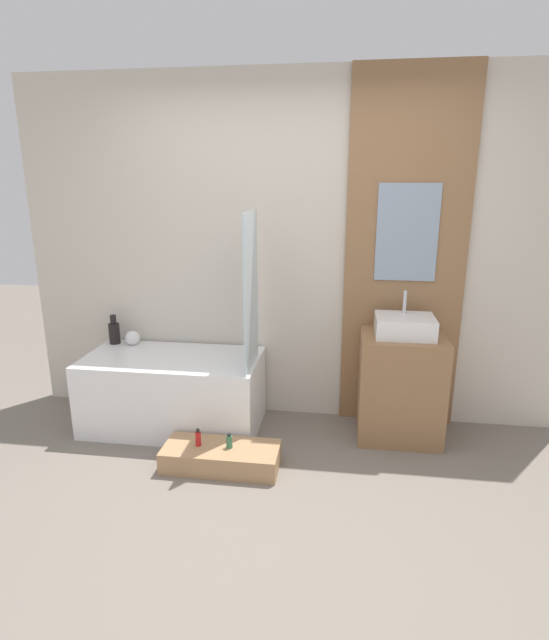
{
  "coord_description": "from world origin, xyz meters",
  "views": [
    {
      "loc": [
        0.4,
        -2.18,
        1.83
      ],
      "look_at": [
        -0.01,
        0.71,
        1.01
      ],
      "focal_mm": 28.0,
      "sensor_mm": 36.0,
      "label": 1
    }
  ],
  "objects_px": {
    "bottle_soap_secondary": "(229,441)",
    "sink": "(405,326)",
    "bathtub": "(174,391)",
    "vase_tall_dark": "(114,332)",
    "wooden_step_bench": "(221,457)",
    "bottle_soap_primary": "(198,438)",
    "vase_round_light": "(133,338)"
  },
  "relations": [
    {
      "from": "wooden_step_bench",
      "to": "vase_tall_dark",
      "type": "distance_m",
      "value": 1.43
    },
    {
      "from": "vase_round_light",
      "to": "bottle_soap_primary",
      "type": "xyz_separation_m",
      "value": [
        0.75,
        -0.76,
        -0.42
      ]
    },
    {
      "from": "vase_round_light",
      "to": "bottle_soap_secondary",
      "type": "height_order",
      "value": "vase_round_light"
    },
    {
      "from": "bathtub",
      "to": "vase_tall_dark",
      "type": "distance_m",
      "value": 0.72
    },
    {
      "from": "vase_round_light",
      "to": "sink",
      "type": "bearing_deg",
      "value": -4.16
    },
    {
      "from": "wooden_step_bench",
      "to": "vase_round_light",
      "type": "height_order",
      "value": "vase_round_light"
    },
    {
      "from": "bottle_soap_secondary",
      "to": "vase_tall_dark",
      "type": "bearing_deg",
      "value": 145.35
    },
    {
      "from": "bottle_soap_secondary",
      "to": "sink",
      "type": "bearing_deg",
      "value": 28.01
    },
    {
      "from": "sink",
      "to": "bottle_soap_primary",
      "type": "xyz_separation_m",
      "value": [
        -1.34,
        -0.6,
        -0.65
      ]
    },
    {
      "from": "bathtub",
      "to": "wooden_step_bench",
      "type": "xyz_separation_m",
      "value": [
        0.49,
        -0.52,
        -0.21
      ]
    },
    {
      "from": "sink",
      "to": "vase_round_light",
      "type": "distance_m",
      "value": 2.11
    },
    {
      "from": "bathtub",
      "to": "wooden_step_bench",
      "type": "distance_m",
      "value": 0.75
    },
    {
      "from": "sink",
      "to": "bottle_soap_secondary",
      "type": "height_order",
      "value": "sink"
    },
    {
      "from": "bathtub",
      "to": "sink",
      "type": "distance_m",
      "value": 1.78
    },
    {
      "from": "vase_tall_dark",
      "to": "bottle_soap_primary",
      "type": "bearing_deg",
      "value": -40.41
    },
    {
      "from": "vase_round_light",
      "to": "bottle_soap_secondary",
      "type": "xyz_separation_m",
      "value": [
        0.96,
        -0.76,
        -0.43
      ]
    },
    {
      "from": "bottle_soap_primary",
      "to": "sink",
      "type": "bearing_deg",
      "value": 24.18
    },
    {
      "from": "bathtub",
      "to": "bottle_soap_secondary",
      "type": "relative_size",
      "value": 12.95
    },
    {
      "from": "bathtub",
      "to": "bottle_soap_primary",
      "type": "height_order",
      "value": "bathtub"
    },
    {
      "from": "vase_tall_dark",
      "to": "wooden_step_bench",
      "type": "bearing_deg",
      "value": -36.07
    },
    {
      "from": "bottle_soap_secondary",
      "to": "vase_round_light",
      "type": "bearing_deg",
      "value": 141.7
    },
    {
      "from": "vase_tall_dark",
      "to": "bottle_soap_secondary",
      "type": "relative_size",
      "value": 2.33
    },
    {
      "from": "bottle_soap_primary",
      "to": "bottle_soap_secondary",
      "type": "xyz_separation_m",
      "value": [
        0.21,
        0.0,
        -0.01
      ]
    },
    {
      "from": "sink",
      "to": "vase_round_light",
      "type": "bearing_deg",
      "value": 175.84
    },
    {
      "from": "bathtub",
      "to": "vase_tall_dark",
      "type": "relative_size",
      "value": 5.55
    },
    {
      "from": "bathtub",
      "to": "bottle_soap_secondary",
      "type": "height_order",
      "value": "bathtub"
    },
    {
      "from": "wooden_step_bench",
      "to": "bottle_soap_secondary",
      "type": "bearing_deg",
      "value": 0.0
    },
    {
      "from": "wooden_step_bench",
      "to": "vase_round_light",
      "type": "xyz_separation_m",
      "value": [
        -0.9,
        0.76,
        0.54
      ]
    },
    {
      "from": "bathtub",
      "to": "vase_round_light",
      "type": "xyz_separation_m",
      "value": [
        -0.4,
        0.23,
        0.34
      ]
    },
    {
      "from": "bottle_soap_primary",
      "to": "bottle_soap_secondary",
      "type": "bearing_deg",
      "value": 0.0
    },
    {
      "from": "bottle_soap_secondary",
      "to": "wooden_step_bench",
      "type": "bearing_deg",
      "value": 180.0
    },
    {
      "from": "vase_round_light",
      "to": "bottle_soap_primary",
      "type": "relative_size",
      "value": 0.98
    }
  ]
}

